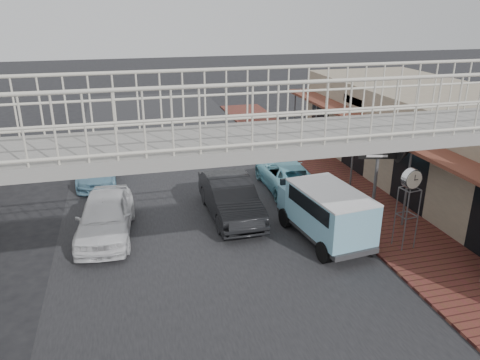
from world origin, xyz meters
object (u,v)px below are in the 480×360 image
white_hatchback (105,216)px  street_clock (411,183)px  motorcycle_near (285,153)px  dark_sedan (230,198)px  arrow_sign (404,146)px  angkot_curb (287,175)px  angkot_far (98,169)px  angkot_van (326,208)px  motorcycle_far (278,145)px

white_hatchback → street_clock: (9.39, -3.38, 1.58)m
white_hatchback → motorcycle_near: (8.65, 5.98, -0.23)m
street_clock → dark_sedan: bearing=133.4°
white_hatchback → arrow_sign: bearing=-2.9°
white_hatchback → dark_sedan: 4.53m
angkot_curb → dark_sedan: bearing=36.8°
motorcycle_near → angkot_far: bearing=81.2°
dark_sedan → angkot_van: (2.65, -2.65, 0.44)m
white_hatchback → angkot_curb: bearing=25.3°
dark_sedan → street_clock: (4.88, -3.85, 1.57)m
angkot_curb → street_clock: bearing=107.5°
dark_sedan → arrow_sign: 6.46m
street_clock → motorcycle_near: bearing=86.2°
motorcycle_near → dark_sedan: bearing=131.9°
angkot_curb → angkot_far: 8.47m
white_hatchback → street_clock: street_clock is taller
motorcycle_near → street_clock: street_clock is taller
dark_sedan → angkot_curb: (3.04, 2.22, -0.16)m
angkot_far → street_clock: street_clock is taller
angkot_curb → arrow_sign: size_ratio=1.22×
motorcycle_near → motorcycle_far: (0.00, 1.11, 0.08)m
angkot_far → motorcycle_far: size_ratio=2.46×
motorcycle_near → arrow_sign: size_ratio=0.45×
white_hatchback → angkot_curb: white_hatchback is taller
dark_sedan → arrow_sign: size_ratio=1.32×
street_clock → angkot_far: bearing=129.1°
dark_sedan → arrow_sign: bearing=-20.3°
street_clock → motorcycle_far: bearing=85.7°
dark_sedan → motorcycle_far: 7.81m
arrow_sign → street_clock: bearing=-100.7°
dark_sedan → angkot_far: (-4.92, 5.13, -0.17)m
motorcycle_near → arrow_sign: 8.05m
dark_sedan → angkot_far: size_ratio=1.14×
dark_sedan → angkot_far: 7.11m
angkot_far → arrow_sign: 13.04m
angkot_curb → white_hatchback: bearing=20.3°
dark_sedan → angkot_curb: 3.77m
motorcycle_far → motorcycle_near: bearing=-166.2°
arrow_sign → angkot_van: bearing=-154.0°
angkot_curb → street_clock: (1.84, -6.07, 1.73)m
dark_sedan → street_clock: 6.41m
angkot_far → street_clock: (9.80, -8.98, 1.74)m
dark_sedan → motorcycle_far: bearing=57.0°
street_clock → angkot_curb: bearing=98.5°
dark_sedan → angkot_van: angkot_van is taller
angkot_van → white_hatchback: bearing=156.1°
arrow_sign → angkot_curb: bearing=136.9°
angkot_curb → arrow_sign: (2.70, -4.23, 2.33)m
white_hatchback → street_clock: bearing=-14.2°
dark_sedan → street_clock: bearing=-39.3°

